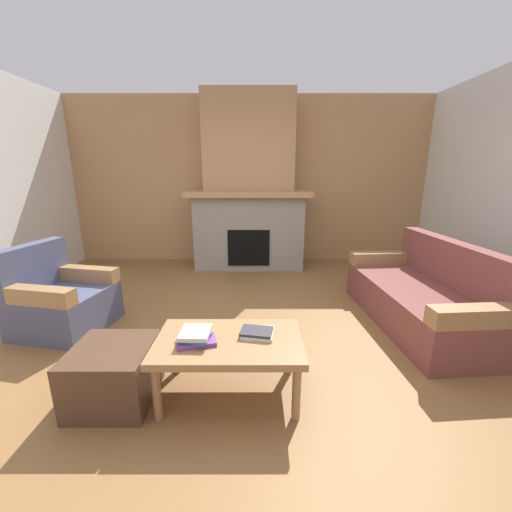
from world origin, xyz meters
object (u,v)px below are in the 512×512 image
(couch, at_px, (423,297))
(ottoman, at_px, (112,374))
(armchair, at_px, (59,301))
(coffee_table, at_px, (228,346))
(fireplace, at_px, (247,194))

(couch, xyz_separation_m, ottoman, (-2.69, -1.14, -0.09))
(armchair, xyz_separation_m, coffee_table, (1.75, -0.98, 0.08))
(couch, distance_m, ottoman, 2.93)
(fireplace, relative_size, coffee_table, 2.70)
(couch, height_order, ottoman, couch)
(fireplace, height_order, couch, fireplace)
(armchair, height_order, ottoman, armchair)
(armchair, bearing_deg, ottoman, -47.06)
(couch, bearing_deg, armchair, -178.40)
(fireplace, xyz_separation_m, couch, (1.84, -2.12, -0.88))
(coffee_table, distance_m, ottoman, 0.81)
(coffee_table, height_order, ottoman, coffee_table)
(coffee_table, bearing_deg, fireplace, 88.70)
(couch, bearing_deg, coffee_table, -150.41)
(fireplace, bearing_deg, couch, -49.15)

